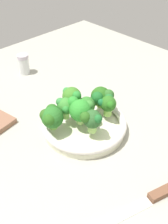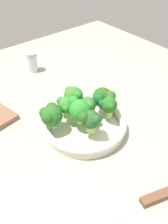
% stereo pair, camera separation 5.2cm
% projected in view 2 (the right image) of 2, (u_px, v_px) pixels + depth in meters
% --- Properties ---
extents(ground_plane, '(1.30, 1.30, 0.03)m').
position_uv_depth(ground_plane, '(80.00, 136.00, 0.81)').
color(ground_plane, '#A6A596').
extents(bowl, '(0.24, 0.24, 0.04)m').
position_uv_depth(bowl, '(84.00, 125.00, 0.80)').
color(bowl, silver).
rests_on(bowl, ground_plane).
extents(broccoli_floret_0, '(0.05, 0.05, 0.06)m').
position_uv_depth(broccoli_floret_0, '(109.00, 105.00, 0.78)').
color(broccoli_floret_0, '#96D05B').
rests_on(broccoli_floret_0, bowl).
extents(broccoli_floret_1, '(0.07, 0.07, 0.08)m').
position_uv_depth(broccoli_floret_1, '(80.00, 109.00, 0.76)').
color(broccoli_floret_1, '#92C165').
rests_on(broccoli_floret_1, bowl).
extents(broccoli_floret_2, '(0.07, 0.06, 0.07)m').
position_uv_depth(broccoli_floret_2, '(74.00, 96.00, 0.80)').
color(broccoli_floret_2, '#80B55F').
rests_on(broccoli_floret_2, bowl).
extents(broccoli_floret_3, '(0.05, 0.05, 0.07)m').
position_uv_depth(broccoli_floret_3, '(66.00, 105.00, 0.77)').
color(broccoli_floret_3, '#97D764').
rests_on(broccoli_floret_3, bowl).
extents(broccoli_floret_4, '(0.05, 0.05, 0.06)m').
position_uv_depth(broccoli_floret_4, '(87.00, 106.00, 0.79)').
color(broccoli_floret_4, '#9FC961').
rests_on(broccoli_floret_4, bowl).
extents(broccoli_floret_5, '(0.06, 0.05, 0.07)m').
position_uv_depth(broccoli_floret_5, '(89.00, 120.00, 0.72)').
color(broccoli_floret_5, '#9FD46A').
rests_on(broccoli_floret_5, bowl).
extents(broccoli_floret_6, '(0.06, 0.06, 0.07)m').
position_uv_depth(broccoli_floret_6, '(51.00, 115.00, 0.75)').
color(broccoli_floret_6, '#7EBF4C').
rests_on(broccoli_floret_6, bowl).
extents(broccoli_floret_7, '(0.07, 0.07, 0.07)m').
position_uv_depth(broccoli_floret_7, '(103.00, 97.00, 0.81)').
color(broccoli_floret_7, '#89BC52').
rests_on(broccoli_floret_7, bowl).
extents(knife, '(0.10, 0.26, 0.01)m').
position_uv_depth(knife, '(141.00, 204.00, 0.61)').
color(knife, silver).
rests_on(knife, ground_plane).
extents(pepper_shaker, '(0.04, 0.04, 0.08)m').
position_uv_depth(pepper_shaker, '(32.00, 62.00, 1.06)').
color(pepper_shaker, silver).
rests_on(pepper_shaker, ground_plane).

